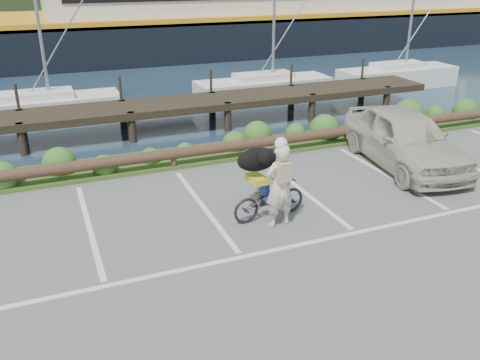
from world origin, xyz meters
The scene contains 8 objects.
ground centered at (0.00, 0.00, 0.00)m, with size 72.00×72.00×0.00m, color #565659.
harbor_backdrop centered at (0.40, 78.42, 0.00)m, with size 170.00×160.00×30.00m.
vegetation_strip centered at (0.00, 5.30, 0.05)m, with size 34.00×1.60×0.10m, color #3D5B21.
log_rail centered at (0.00, 4.60, 0.00)m, with size 32.00×0.30×0.60m, color #443021, non-canonical shape.
bicycle centered at (1.20, 0.95, 0.46)m, with size 0.61×1.76×0.93m, color black.
cyclist centered at (1.24, 0.54, 0.92)m, with size 0.67×0.44×1.85m, color beige.
dog centered at (1.14, 1.51, 1.20)m, with size 0.94×0.46×0.54m, color black.
parked_car centered at (6.05, 2.50, 0.80)m, with size 1.89×4.70×1.60m, color #B7B6A1.
Camera 1 is at (-3.20, -8.24, 5.20)m, focal length 38.00 mm.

